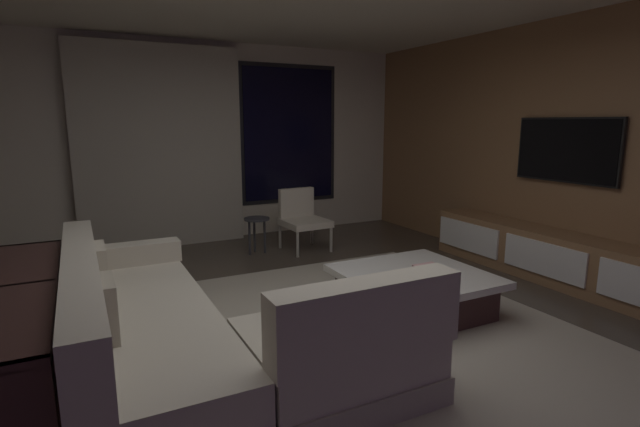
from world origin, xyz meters
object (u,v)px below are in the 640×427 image
Objects in this scene: accent_chair_near_window at (302,216)px; media_console at (562,260)px; book_stack_on_coffee_table at (430,273)px; console_table_behind_couch at (23,337)px; sectional_couch at (191,336)px; side_stool at (257,224)px; coffee_table at (413,292)px; mounted_tv at (566,150)px.

accent_chair_near_window reaches higher than media_console.
book_stack_on_coffee_table is 0.13× the size of console_table_behind_couch.
sectional_couch reaches higher than side_stool.
media_console is at bearing -0.02° from console_table_behind_couch.
sectional_couch is 1.97m from coffee_table.
coffee_table is at bearing 1.79° from console_table_behind_couch.
book_stack_on_coffee_table is at bearing -2.17° from console_table_behind_couch.
media_console is 1.48× the size of console_table_behind_couch.
coffee_table is 4.33× the size of book_stack_on_coffee_table.
media_console reaches higher than book_stack_on_coffee_table.
accent_chair_near_window is 0.25× the size of media_console.
sectional_couch is 3.76m from media_console.
sectional_couch is 2.98m from side_stool.
sectional_couch reaches higher than media_console.
sectional_couch is at bearing -175.31° from mounted_tv.
coffee_table is at bearing -91.02° from accent_chair_near_window.
sectional_couch is 9.34× the size of book_stack_on_coffee_table.
book_stack_on_coffee_table is at bearing -171.25° from mounted_tv.
side_stool is 0.22× the size of console_table_behind_couch.
sectional_couch is 1.19× the size of console_table_behind_couch.
accent_chair_near_window is at bearing 89.10° from book_stack_on_coffee_table.
media_console is (1.81, -0.09, 0.06)m from coffee_table.
mounted_tv reaches higher than console_table_behind_couch.
accent_chair_near_window is (0.04, 2.38, 0.25)m from coffee_table.
accent_chair_near_window reaches higher than side_stool.
console_table_behind_couch reaches higher than side_stool.
book_stack_on_coffee_table reaches higher than side_stool.
sectional_couch is at bearing -178.10° from media_console.
side_stool is 0.40× the size of mounted_tv.
mounted_tv is at bearing 4.69° from sectional_couch.
mounted_tv reaches higher than side_stool.
accent_chair_near_window is 0.61m from side_stool.
media_console is at bearing -2.88° from coffee_table.
console_table_behind_couch is at bearing 179.98° from media_console.
accent_chair_near_window is (0.04, 2.58, 0.02)m from book_stack_on_coffee_table.
accent_chair_near_window reaches higher than console_table_behind_couch.
sectional_couch reaches higher than console_table_behind_couch.
accent_chair_near_window is at bearing 130.52° from mounted_tv.
mounted_tv reaches higher than media_console.
accent_chair_near_window is at bearing 88.98° from coffee_table.
sectional_couch is at bearing -179.49° from book_stack_on_coffee_table.
book_stack_on_coffee_table is at bearing 0.51° from sectional_couch.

